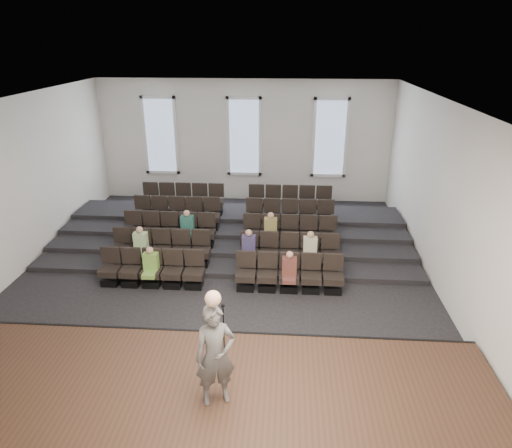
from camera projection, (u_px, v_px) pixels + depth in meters
The scene contains 14 objects.
ground at pixel (223, 277), 13.36m from camera, with size 14.00×14.00×0.00m, color black.
ceiling at pixel (217, 102), 11.44m from camera, with size 12.00×14.00×0.02m, color white.
wall_back at pixel (244, 141), 18.87m from camera, with size 12.00×0.04×5.00m, color white.
wall_front at pixel (144, 373), 5.93m from camera, with size 12.00×0.04×5.00m, color white.
wall_left at pixel (8, 192), 12.79m from camera, with size 0.04×14.00×5.00m, color white.
wall_right at pixel (447, 202), 12.01m from camera, with size 0.04×14.00×5.00m, color white.
stage at pixel (186, 398), 8.56m from camera, with size 11.80×3.60×0.50m, color #41261B.
stage_lip at pixel (202, 340), 10.19m from camera, with size 11.80×0.06×0.52m, color black.
risers at pixel (235, 229), 16.20m from camera, with size 11.80×4.80×0.60m.
seating_rows at pixel (229, 235), 14.52m from camera, with size 6.80×4.70×1.67m.
windows at pixel (244, 137), 18.73m from camera, with size 8.44×0.10×3.24m.
audience at pixel (228, 245), 13.45m from camera, with size 5.45×2.64×1.10m.
speaker at pixel (215, 356), 7.83m from camera, with size 0.71×0.46×1.94m, color #52504E.
mic_stand at pixel (224, 353), 8.69m from camera, with size 0.26×0.26×1.55m.
Camera 1 is at (1.79, -11.64, 6.56)m, focal length 32.00 mm.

